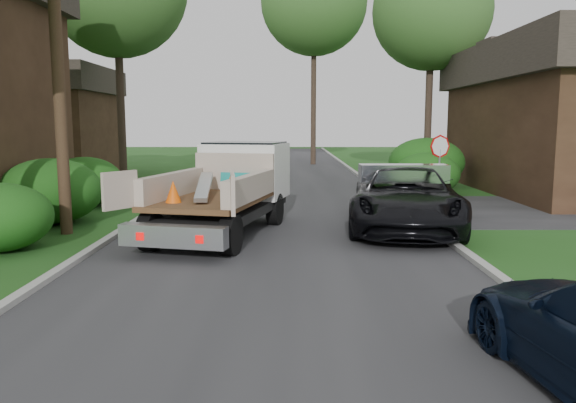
# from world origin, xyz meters

# --- Properties ---
(ground) EXTENTS (120.00, 120.00, 0.00)m
(ground) POSITION_xyz_m (0.00, 0.00, 0.00)
(ground) COLOR #1E4C15
(ground) RESTS_ON ground
(road) EXTENTS (8.00, 90.00, 0.02)m
(road) POSITION_xyz_m (0.00, 10.00, 0.00)
(road) COLOR #28282B
(road) RESTS_ON ground
(curb_left) EXTENTS (0.20, 90.00, 0.12)m
(curb_left) POSITION_xyz_m (-4.10, 10.00, 0.06)
(curb_left) COLOR #9E9E99
(curb_left) RESTS_ON ground
(curb_right) EXTENTS (0.20, 90.00, 0.12)m
(curb_right) POSITION_xyz_m (4.10, 10.00, 0.06)
(curb_right) COLOR #9E9E99
(curb_right) RESTS_ON ground
(stop_sign) EXTENTS (0.71, 0.32, 2.48)m
(stop_sign) POSITION_xyz_m (5.20, 9.00, 1.78)
(stop_sign) COLOR slate
(stop_sign) RESTS_ON ground
(utility_pole) EXTENTS (2.42, 1.25, 10.00)m
(utility_pole) POSITION_xyz_m (-5.48, 4.98, 5.17)
(utility_pole) COLOR #382619
(utility_pole) RESTS_ON ground
(house_left_far) EXTENTS (7.56, 7.56, 6.00)m
(house_left_far) POSITION_xyz_m (-13.50, 22.00, 3.05)
(house_left_far) COLOR #352115
(house_left_far) RESTS_ON ground
(hedge_left_b) EXTENTS (2.86, 2.86, 1.87)m
(hedge_left_b) POSITION_xyz_m (-6.50, 6.50, 0.94)
(hedge_left_b) COLOR #1A4610
(hedge_left_b) RESTS_ON ground
(hedge_left_c) EXTENTS (2.60, 2.60, 1.70)m
(hedge_left_c) POSITION_xyz_m (-6.80, 10.00, 0.85)
(hedge_left_c) COLOR #1A4610
(hedge_left_c) RESTS_ON ground
(hedge_right_a) EXTENTS (2.60, 2.60, 1.70)m
(hedge_right_a) POSITION_xyz_m (5.80, 13.00, 0.85)
(hedge_right_a) COLOR #1A4610
(hedge_right_a) RESTS_ON ground
(hedge_right_b) EXTENTS (3.38, 3.38, 2.21)m
(hedge_right_b) POSITION_xyz_m (6.50, 16.00, 1.10)
(hedge_right_b) COLOR #1A4610
(hedge_right_b) RESTS_ON ground
(tree_right_far) EXTENTS (6.00, 6.00, 11.50)m
(tree_right_far) POSITION_xyz_m (7.50, 20.00, 8.48)
(tree_right_far) COLOR #2D2119
(tree_right_far) RESTS_ON ground
(tree_center_far) EXTENTS (7.20, 7.20, 14.60)m
(tree_center_far) POSITION_xyz_m (2.00, 30.00, 10.98)
(tree_center_far) COLOR #2D2119
(tree_center_far) RESTS_ON ground
(flatbed_truck) EXTENTS (3.86, 6.52, 2.32)m
(flatbed_truck) POSITION_xyz_m (-1.23, 5.65, 1.26)
(flatbed_truck) COLOR black
(flatbed_truck) RESTS_ON ground
(black_pickup) EXTENTS (3.77, 6.46, 1.69)m
(black_pickup) POSITION_xyz_m (3.42, 5.63, 0.85)
(black_pickup) COLOR black
(black_pickup) RESTS_ON ground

